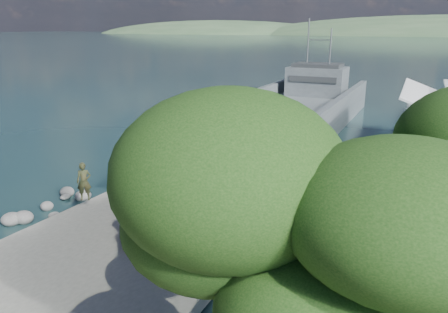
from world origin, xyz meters
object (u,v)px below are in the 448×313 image
military_truck (182,177)px  overhang_tree (314,202)px  pier (442,140)px  landing_craft (287,120)px  soldier (85,189)px

military_truck → overhang_tree: overhang_tree is taller
pier → military_truck: bearing=-125.8°
landing_craft → soldier: (-4.06, -23.72, 0.58)m
pier → military_truck: size_ratio=5.11×
landing_craft → military_truck: landing_craft is taller
pier → landing_craft: bearing=157.8°
military_truck → overhang_tree: 13.58m
military_truck → pier: bearing=41.7°
military_truck → landing_craft: bearing=80.0°
military_truck → soldier: bearing=-177.6°
pier → soldier: (-17.28, -18.31, -0.09)m
landing_craft → overhang_tree: size_ratio=4.47×
landing_craft → military_truck: bearing=-86.1°
military_truck → overhang_tree: (8.56, -9.80, 3.85)m
pier → landing_craft: size_ratio=1.14×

